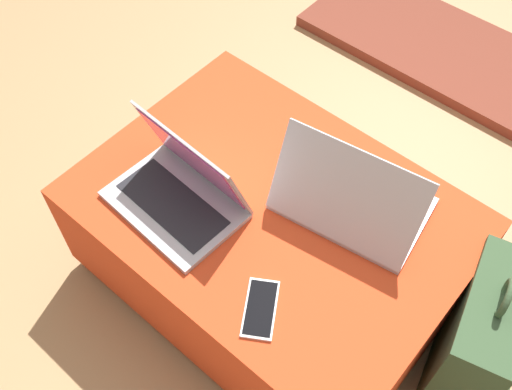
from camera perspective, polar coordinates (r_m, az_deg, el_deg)
ground_plane at (r=1.90m, az=1.31°, el=-7.82°), size 14.00×14.00×0.00m
ottoman at (r=1.72m, az=1.44°, el=-4.73°), size 1.00×0.73×0.40m
laptop_near at (r=1.54m, az=-7.20°, el=0.57°), size 0.35×0.25×0.24m
laptop_far at (r=1.52m, az=8.97°, el=-0.53°), size 0.41×0.31×0.25m
cell_phone at (r=1.41m, az=0.42°, el=-10.76°), size 0.14×0.17×0.01m
backpack at (r=1.69m, az=20.26°, el=-12.94°), size 0.25×0.37×0.50m
fireplace_hearth at (r=2.62m, az=19.73°, el=11.75°), size 1.40×0.50×0.04m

